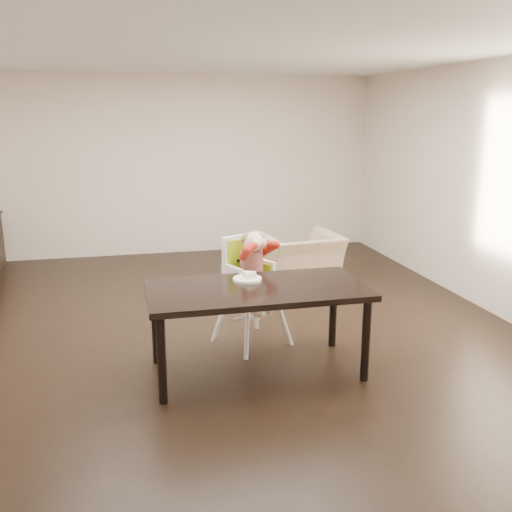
{
  "coord_description": "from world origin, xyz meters",
  "views": [
    {
      "loc": [
        -0.89,
        -5.29,
        2.15
      ],
      "look_at": [
        0.24,
        -0.53,
        0.91
      ],
      "focal_mm": 40.0,
      "sensor_mm": 36.0,
      "label": 1
    }
  ],
  "objects": [
    {
      "name": "ground",
      "position": [
        0.0,
        0.0,
        0.0
      ],
      "size": [
        7.0,
        7.0,
        0.0
      ],
      "primitive_type": "plane",
      "color": "black",
      "rests_on": "ground"
    },
    {
      "name": "plate",
      "position": [
        0.12,
        -0.72,
        0.77
      ],
      "size": [
        0.3,
        0.3,
        0.07
      ],
      "rotation": [
        0.0,
        0.0,
        0.24
      ],
      "color": "white",
      "rests_on": "dining_table"
    },
    {
      "name": "armchair",
      "position": [
        1.29,
        1.5,
        0.43
      ],
      "size": [
        1.04,
        0.75,
        0.85
      ],
      "primitive_type": "imported",
      "rotation": [
        0.0,
        0.0,
        3.26
      ],
      "color": "tan",
      "rests_on": "ground"
    },
    {
      "name": "high_chair",
      "position": [
        0.23,
        -0.31,
        0.77
      ],
      "size": [
        0.6,
        0.6,
        1.09
      ],
      "rotation": [
        0.0,
        0.0,
        0.42
      ],
      "color": "white",
      "rests_on": "ground"
    },
    {
      "name": "room_walls",
      "position": [
        0.0,
        0.0,
        1.86
      ],
      "size": [
        6.02,
        7.02,
        2.71
      ],
      "color": "beige",
      "rests_on": "ground"
    },
    {
      "name": "dining_table",
      "position": [
        0.15,
        -0.93,
        0.67
      ],
      "size": [
        1.8,
        0.9,
        0.75
      ],
      "color": "black",
      "rests_on": "ground"
    }
  ]
}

